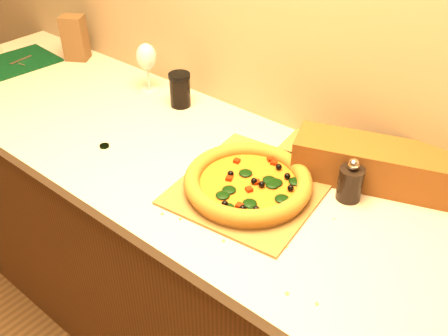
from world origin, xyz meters
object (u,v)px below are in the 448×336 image
wine_glass (146,58)px  pizza_peel (255,183)px  cutting_board (12,63)px  pepper_grinder (350,183)px  pizza (248,182)px  dark_jar (180,90)px

wine_glass → pizza_peel: bearing=-18.0°
cutting_board → pepper_grinder: pepper_grinder is taller
pizza_peel → pepper_grinder: (0.23, 0.11, 0.05)m
pizza → wine_glass: (-0.65, 0.25, 0.10)m
pizza → wine_glass: size_ratio=1.91×
pepper_grinder → dark_jar: pepper_grinder is taller
cutting_board → pepper_grinder: bearing=9.2°
wine_glass → dark_jar: size_ratio=1.50×
dark_jar → pizza_peel: bearing=-22.9°
pepper_grinder → dark_jar: bearing=172.8°
pizza_peel → cutting_board: 1.25m
wine_glass → cutting_board: bearing=-161.8°
dark_jar → wine_glass: bearing=177.0°
pizza → dark_jar: 0.53m
pizza_peel → wine_glass: wine_glass is taller
pizza_peel → pizza: size_ratio=1.66×
pizza → pizza_peel: bearing=93.1°
pizza_peel → pizza: (0.00, -0.04, 0.03)m
pizza_peel → wine_glass: size_ratio=3.18×
pizza_peel → dark_jar: dark_jar is taller
cutting_board → pizza: bearing=3.1°
wine_glass → dark_jar: wine_glass is taller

